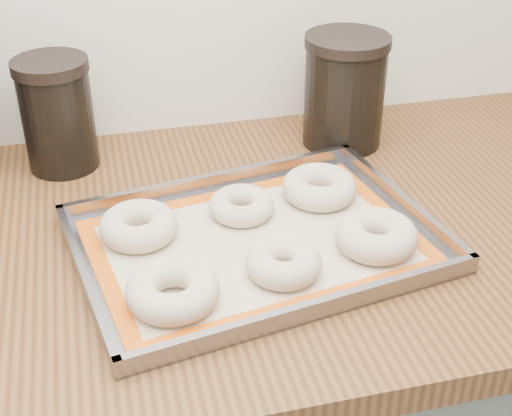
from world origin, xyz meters
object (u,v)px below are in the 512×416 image
object	(u,v)px
bagel_back_mid	(242,205)
canister_right	(344,91)
bagel_front_right	(376,235)
bagel_front_left	(173,290)
canister_mid	(57,114)
bagel_back_right	(319,187)
bagel_front_mid	(283,262)
baking_tray	(256,242)
bagel_back_left	(139,226)

from	to	relation	value
bagel_back_mid	canister_right	bearing A→B (deg)	41.37
canister_right	bagel_front_right	bearing A→B (deg)	-101.58
bagel_front_left	canister_mid	world-z (taller)	canister_mid
bagel_front_left	bagel_back_right	world-z (taller)	same
canister_right	bagel_front_mid	bearing A→B (deg)	-120.25
bagel_front_right	bagel_back_mid	xyz separation A→B (m)	(-0.15, 0.12, -0.00)
bagel_front_left	canister_mid	size ratio (longest dim) A/B	0.63
bagel_front_right	canister_right	xyz separation A→B (m)	(0.06, 0.31, 0.07)
baking_tray	bagel_front_right	bearing A→B (deg)	-17.67
bagel_front_right	bagel_back_mid	size ratio (longest dim) A/B	1.18
bagel_front_right	bagel_back_left	distance (m)	0.31
canister_right	bagel_back_mid	bearing A→B (deg)	-138.63
bagel_front_left	baking_tray	bearing A→B (deg)	37.69
bagel_back_left	bagel_back_right	xyz separation A→B (m)	(0.26, 0.04, 0.00)
bagel_front_mid	canister_right	size ratio (longest dim) A/B	0.52
bagel_front_mid	bagel_back_right	xyz separation A→B (m)	(0.10, 0.16, 0.00)
bagel_back_left	bagel_front_left	bearing A→B (deg)	-80.50
bagel_front_left	canister_mid	bearing A→B (deg)	106.99
bagel_front_mid	bagel_front_right	bearing A→B (deg)	10.76
baking_tray	bagel_front_mid	size ratio (longest dim) A/B	5.38
baking_tray	bagel_front_mid	world-z (taller)	bagel_front_mid
bagel_back_left	canister_mid	bearing A→B (deg)	111.33
baking_tray	bagel_back_left	bearing A→B (deg)	160.77
canister_mid	bagel_back_mid	bearing A→B (deg)	-42.33
bagel_front_mid	bagel_back_right	bearing A→B (deg)	58.50
baking_tray	bagel_back_left	world-z (taller)	bagel_back_left
bagel_front_mid	canister_mid	xyz separation A→B (m)	(-0.26, 0.36, 0.07)
bagel_front_left	canister_right	xyz separation A→B (m)	(0.34, 0.36, 0.07)
baking_tray	bagel_front_left	size ratio (longest dim) A/B	4.62
bagel_front_right	bagel_back_right	world-z (taller)	bagel_front_right
bagel_front_right	bagel_back_mid	world-z (taller)	bagel_front_right
bagel_back_right	canister_right	bearing A→B (deg)	60.97
bagel_back_left	bagel_back_mid	world-z (taller)	bagel_back_left
bagel_front_left	bagel_front_mid	size ratio (longest dim) A/B	1.16
bagel_back_right	bagel_front_mid	bearing A→B (deg)	-121.50
bagel_front_mid	bagel_back_mid	xyz separation A→B (m)	(-0.02, 0.15, -0.00)
bagel_back_mid	bagel_front_right	bearing A→B (deg)	-38.53
bagel_back_mid	canister_right	size ratio (longest dim) A/B	0.50
bagel_front_mid	bagel_back_right	world-z (taller)	same
bagel_front_mid	bagel_back_mid	bearing A→B (deg)	97.68
bagel_back_mid	baking_tray	bearing A→B (deg)	-87.84
bagel_front_right	bagel_back_left	size ratio (longest dim) A/B	1.03
canister_mid	bagel_back_left	bearing A→B (deg)	-68.67
baking_tray	bagel_back_left	xyz separation A→B (m)	(-0.15, 0.05, 0.02)
bagel_front_right	canister_right	size ratio (longest dim) A/B	0.58
canister_mid	bagel_front_right	bearing A→B (deg)	-40.90
bagel_front_left	bagel_front_mid	distance (m)	0.14
canister_mid	bagel_back_right	bearing A→B (deg)	-29.19
bagel_back_left	canister_mid	world-z (taller)	canister_mid
bagel_front_left	canister_right	size ratio (longest dim) A/B	0.60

